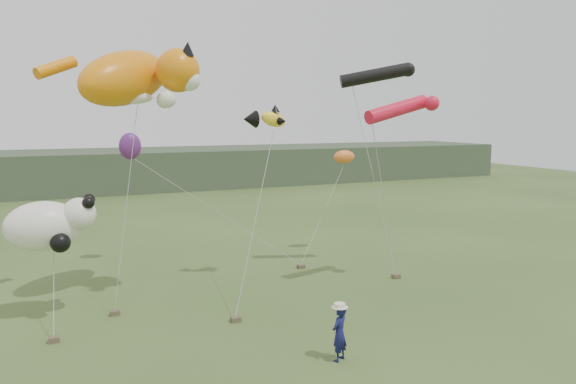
% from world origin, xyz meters
% --- Properties ---
extents(ground, '(120.00, 120.00, 0.00)m').
position_xyz_m(ground, '(0.00, 0.00, 0.00)').
color(ground, '#385123').
rests_on(ground, ground).
extents(headland, '(90.00, 13.00, 4.00)m').
position_xyz_m(headland, '(-3.11, 44.69, 1.92)').
color(headland, '#2D3D28').
rests_on(headland, ground).
extents(festival_attendant, '(0.75, 0.68, 1.73)m').
position_xyz_m(festival_attendant, '(-0.46, -1.56, 0.87)').
color(festival_attendant, '#131548').
rests_on(festival_attendant, ground).
extents(sandbag_anchors, '(15.15, 5.91, 0.18)m').
position_xyz_m(sandbag_anchors, '(-1.49, 5.11, 0.09)').
color(sandbag_anchors, brown).
rests_on(sandbag_anchors, ground).
extents(cat_kite, '(6.04, 4.64, 3.01)m').
position_xyz_m(cat_kite, '(-4.88, 6.79, 8.99)').
color(cat_kite, orange).
rests_on(cat_kite, ground).
extents(fish_kite, '(2.05, 1.34, 1.10)m').
position_xyz_m(fish_kite, '(0.62, 7.08, 7.38)').
color(fish_kite, yellow).
rests_on(fish_kite, ground).
extents(tube_kites, '(4.03, 4.38, 2.88)m').
position_xyz_m(tube_kites, '(6.16, 5.54, 8.67)').
color(tube_kites, black).
rests_on(tube_kites, ground).
extents(panda_kite, '(3.22, 2.08, 2.00)m').
position_xyz_m(panda_kite, '(-8.31, 6.05, 3.55)').
color(panda_kite, white).
rests_on(panda_kite, ground).
extents(misc_kites, '(12.23, 2.75, 1.75)m').
position_xyz_m(misc_kites, '(-0.08, 11.93, 5.74)').
color(misc_kites, orange).
rests_on(misc_kites, ground).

